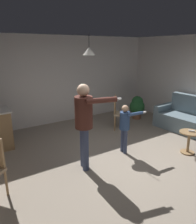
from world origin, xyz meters
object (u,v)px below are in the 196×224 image
Objects in this scene: dining_chair_by_counter at (119,111)px; spare_remote_on_table at (192,131)px; potted_plant_corner at (137,106)px; side_table_by_couch at (189,140)px; couch_floral at (189,120)px; person_child at (125,124)px; person_adult at (84,118)px.

spare_remote_on_table is (0.43, -2.09, -0.01)m from dining_chair_by_counter.
side_table_by_couch is at bearing -106.30° from potted_plant_corner.
couch_floral is at bearing 93.79° from dining_chair_by_counter.
person_child is (-1.21, 0.82, 0.38)m from side_table_by_couch.
dining_chair_by_counter reaches higher than potted_plant_corner.
couch_floral is 1.71m from potted_plant_corner.
side_table_by_couch is at bearing 60.46° from person_child.
side_table_by_couch is at bearing 120.35° from couch_floral.
couch_floral is at bearing 95.92° from person_child.
potted_plant_corner is at bearing 73.70° from side_table_by_couch.
side_table_by_couch is 2.12m from dining_chair_by_counter.
person_child is 1.50m from dining_chair_by_counter.
person_adult is (-3.53, -0.15, 0.73)m from couch_floral.
dining_chair_by_counter is (0.81, 1.25, -0.16)m from person_child.
person_child is (-2.45, -0.06, 0.37)m from couch_floral.
couch_floral is 2.47m from person_child.
dining_chair_by_counter is at bearing 151.66° from person_child.
person_adult reaches higher than potted_plant_corner.
side_table_by_couch is at bearing 50.85° from dining_chair_by_counter.
couch_floral is 1.51m from spare_remote_on_table.
dining_chair_by_counter reaches higher than side_table_by_couch.
person_adult is 13.14× the size of spare_remote_on_table.
potted_plant_corner is 6.00× the size of spare_remote_on_table.
dining_chair_by_counter is at bearing 48.82° from couch_floral.
person_child reaches higher than side_table_by_couch.
potted_plant_corner is at bearing 12.10° from couch_floral.
person_adult is 1.14m from person_child.
spare_remote_on_table is at bearing 51.70° from dining_chair_by_counter.
person_child is (1.08, 0.09, -0.36)m from person_adult.
couch_floral is at bearing 36.61° from spare_remote_on_table.
dining_chair_by_counter is 7.69× the size of spare_remote_on_table.
couch_floral and dining_chair_by_counter have the same top height.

